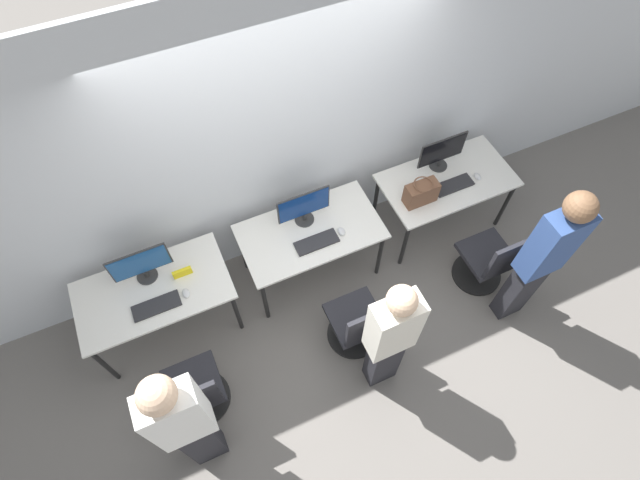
{
  "coord_description": "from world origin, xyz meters",
  "views": [
    {
      "loc": [
        -0.91,
        -1.89,
        4.4
      ],
      "look_at": [
        0.0,
        0.14,
        0.85
      ],
      "focal_mm": 28.0,
      "sensor_mm": 36.0,
      "label": 1
    }
  ],
  "objects_px": {
    "office_chair_left": "(197,394)",
    "person_right": "(543,257)",
    "monitor_left": "(141,265)",
    "office_chair_center": "(358,325)",
    "mouse_left": "(186,293)",
    "office_chair_right": "(489,262)",
    "keyboard_left": "(156,306)",
    "keyboard_right": "(453,185)",
    "person_center": "(390,337)",
    "handbag": "(421,193)",
    "monitor_center": "(304,207)",
    "mouse_center": "(342,231)",
    "keyboard_center": "(317,242)",
    "mouse_right": "(477,176)",
    "person_left": "(185,422)",
    "monitor_right": "(442,152)"
  },
  "relations": [
    {
      "from": "monitor_left",
      "to": "office_chair_center",
      "type": "xyz_separation_m",
      "value": [
        1.5,
        -0.99,
        -0.55
      ]
    },
    {
      "from": "keyboard_left",
      "to": "office_chair_right",
      "type": "distance_m",
      "value": 2.99
    },
    {
      "from": "keyboard_left",
      "to": "mouse_right",
      "type": "height_order",
      "value": "mouse_right"
    },
    {
      "from": "person_center",
      "to": "handbag",
      "type": "xyz_separation_m",
      "value": [
        0.93,
        1.11,
        -0.06
      ]
    },
    {
      "from": "office_chair_left",
      "to": "person_center",
      "type": "bearing_deg",
      "value": -13.95
    },
    {
      "from": "office_chair_left",
      "to": "person_right",
      "type": "relative_size",
      "value": 0.49
    },
    {
      "from": "keyboard_right",
      "to": "mouse_right",
      "type": "xyz_separation_m",
      "value": [
        0.26,
        -0.01,
        0.01
      ]
    },
    {
      "from": "office_chair_center",
      "to": "keyboard_right",
      "type": "bearing_deg",
      "value": 29.29
    },
    {
      "from": "mouse_center",
      "to": "mouse_right",
      "type": "bearing_deg",
      "value": 1.28
    },
    {
      "from": "monitor_center",
      "to": "mouse_center",
      "type": "bearing_deg",
      "value": -46.89
    },
    {
      "from": "office_chair_left",
      "to": "mouse_right",
      "type": "xyz_separation_m",
      "value": [
        3.07,
        0.75,
        0.37
      ]
    },
    {
      "from": "keyboard_right",
      "to": "person_right",
      "type": "height_order",
      "value": "person_right"
    },
    {
      "from": "keyboard_right",
      "to": "office_chair_right",
      "type": "distance_m",
      "value": 0.79
    },
    {
      "from": "person_left",
      "to": "person_center",
      "type": "relative_size",
      "value": 1.09
    },
    {
      "from": "person_left",
      "to": "mouse_right",
      "type": "height_order",
      "value": "person_left"
    },
    {
      "from": "keyboard_left",
      "to": "office_chair_left",
      "type": "distance_m",
      "value": 0.78
    },
    {
      "from": "mouse_left",
      "to": "mouse_center",
      "type": "height_order",
      "value": "same"
    },
    {
      "from": "mouse_center",
      "to": "keyboard_center",
      "type": "bearing_deg",
      "value": -177.98
    },
    {
      "from": "handbag",
      "to": "monitor_center",
      "type": "bearing_deg",
      "value": 167.15
    },
    {
      "from": "mouse_right",
      "to": "person_center",
      "type": "bearing_deg",
      "value": -144.53
    },
    {
      "from": "keyboard_left",
      "to": "keyboard_center",
      "type": "height_order",
      "value": "same"
    },
    {
      "from": "keyboard_right",
      "to": "handbag",
      "type": "bearing_deg",
      "value": -177.48
    },
    {
      "from": "monitor_left",
      "to": "person_left",
      "type": "xyz_separation_m",
      "value": [
        -0.0,
        -1.35,
        0.08
      ]
    },
    {
      "from": "mouse_left",
      "to": "office_chair_right",
      "type": "distance_m",
      "value": 2.75
    },
    {
      "from": "monitor_left",
      "to": "person_right",
      "type": "relative_size",
      "value": 0.27
    },
    {
      "from": "mouse_left",
      "to": "office_chair_left",
      "type": "distance_m",
      "value": 0.81
    },
    {
      "from": "monitor_center",
      "to": "monitor_right",
      "type": "distance_m",
      "value": 1.43
    },
    {
      "from": "keyboard_left",
      "to": "mouse_right",
      "type": "relative_size",
      "value": 4.3
    },
    {
      "from": "person_left",
      "to": "monitor_center",
      "type": "relative_size",
      "value": 3.64
    },
    {
      "from": "office_chair_left",
      "to": "keyboard_right",
      "type": "height_order",
      "value": "office_chair_left"
    },
    {
      "from": "monitor_left",
      "to": "monitor_center",
      "type": "xyz_separation_m",
      "value": [
        1.43,
        -0.01,
        0.0
      ]
    },
    {
      "from": "person_left",
      "to": "keyboard_right",
      "type": "height_order",
      "value": "person_left"
    },
    {
      "from": "mouse_right",
      "to": "monitor_right",
      "type": "bearing_deg",
      "value": 133.34
    },
    {
      "from": "mouse_left",
      "to": "office_chair_right",
      "type": "relative_size",
      "value": 0.1
    },
    {
      "from": "monitor_center",
      "to": "monitor_right",
      "type": "relative_size",
      "value": 1.0
    },
    {
      "from": "keyboard_center",
      "to": "office_chair_center",
      "type": "distance_m",
      "value": 0.8
    },
    {
      "from": "monitor_left",
      "to": "office_chair_right",
      "type": "xyz_separation_m",
      "value": [
        2.9,
        -0.93,
        -0.55
      ]
    },
    {
      "from": "keyboard_left",
      "to": "person_center",
      "type": "relative_size",
      "value": 0.24
    },
    {
      "from": "office_chair_left",
      "to": "person_right",
      "type": "height_order",
      "value": "person_right"
    },
    {
      "from": "office_chair_left",
      "to": "mouse_right",
      "type": "bearing_deg",
      "value": 13.68
    },
    {
      "from": "office_chair_left",
      "to": "keyboard_right",
      "type": "bearing_deg",
      "value": 15.06
    },
    {
      "from": "keyboard_left",
      "to": "keyboard_right",
      "type": "height_order",
      "value": "same"
    },
    {
      "from": "mouse_left",
      "to": "person_center",
      "type": "height_order",
      "value": "person_center"
    },
    {
      "from": "person_left",
      "to": "mouse_center",
      "type": "height_order",
      "value": "person_left"
    },
    {
      "from": "office_chair_left",
      "to": "mouse_right",
      "type": "distance_m",
      "value": 3.18
    },
    {
      "from": "monitor_center",
      "to": "person_center",
      "type": "height_order",
      "value": "person_center"
    },
    {
      "from": "office_chair_left",
      "to": "keyboard_right",
      "type": "xyz_separation_m",
      "value": [
        2.8,
        0.75,
        0.37
      ]
    },
    {
      "from": "mouse_center",
      "to": "monitor_right",
      "type": "bearing_deg",
      "value": 14.78
    },
    {
      "from": "office_chair_right",
      "to": "mouse_right",
      "type": "bearing_deg",
      "value": 72.5
    },
    {
      "from": "monitor_right",
      "to": "person_right",
      "type": "xyz_separation_m",
      "value": [
        0.09,
        -1.34,
        0.08
      ]
    }
  ]
}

